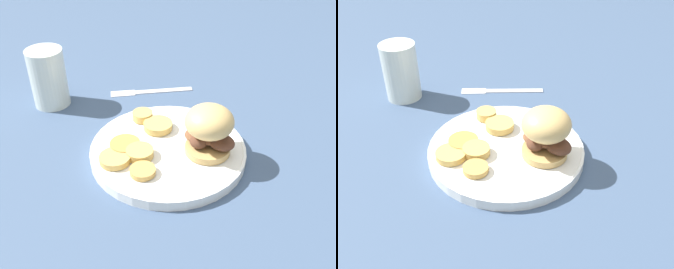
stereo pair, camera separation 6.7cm
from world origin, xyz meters
The scene contains 11 objects.
ground_plane centered at (0.00, 0.00, 0.00)m, with size 4.00×4.00×0.00m, color #3D5170.
dinner_plate centered at (0.00, 0.00, 0.01)m, with size 0.27×0.27×0.02m.
sandwich centered at (-0.07, 0.00, 0.07)m, with size 0.10×0.08×0.09m.
potato_round_0 centered at (0.07, 0.02, 0.03)m, with size 0.05×0.05×0.01m, color #BC8942.
potato_round_1 centered at (0.04, 0.04, 0.03)m, with size 0.05×0.05×0.01m, color tan.
potato_round_2 centered at (0.03, -0.05, 0.03)m, with size 0.05×0.05×0.01m, color tan.
potato_round_3 centered at (0.02, 0.08, 0.02)m, with size 0.04×0.04×0.01m, color tan.
potato_round_4 centered at (0.07, -0.07, 0.03)m, with size 0.04×0.04×0.02m, color tan.
potato_round_5 centered at (0.08, 0.06, 0.03)m, with size 0.05×0.05×0.01m, color tan.
fork centered at (0.09, -0.21, 0.00)m, with size 0.18×0.08×0.00m.
drinking_glass centered at (0.28, -0.12, 0.06)m, with size 0.07×0.07×0.12m.
Camera 2 is at (-0.18, 0.52, 0.44)m, focal length 42.00 mm.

